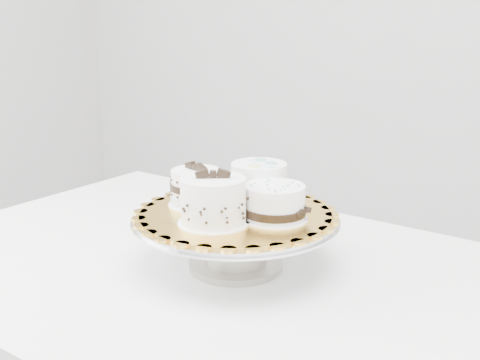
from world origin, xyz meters
The scene contains 7 objects.
table centered at (0.03, 0.06, 0.67)m, with size 1.30×0.95×0.75m.
cake_stand centered at (0.08, 0.06, 0.82)m, with size 0.37×0.37×0.10m.
cake_board centered at (0.08, 0.06, 0.85)m, with size 0.34×0.34×0.01m, color gold.
cake_swirl centered at (0.07, -0.01, 0.89)m, with size 0.15×0.15×0.10m.
cake_banded centered at (-0.01, 0.07, 0.89)m, with size 0.12×0.12×0.08m.
cake_dots centered at (0.09, 0.13, 0.89)m, with size 0.13×0.13×0.08m.
cake_ribbon centered at (0.15, 0.06, 0.88)m, with size 0.12×0.12×0.06m.
Camera 1 is at (0.58, -0.83, 1.20)m, focal length 45.00 mm.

